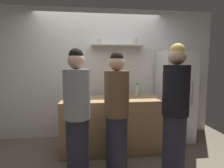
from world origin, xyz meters
The scene contains 12 objects.
ground_plane centered at (0.00, 0.00, 0.00)m, with size 5.28×5.28×0.00m, color #726656.
back_wall_assembly centered at (0.00, 1.25, 1.30)m, with size 4.80×0.32×2.60m.
refrigerator centered at (1.48, 0.85, 0.88)m, with size 0.61×0.64×1.75m.
counter centered at (0.18, 0.52, 0.45)m, with size 1.70×0.66×0.91m, color #9E7A51.
baking_pan centered at (-0.41, 0.66, 0.93)m, with size 0.34×0.24×0.05m, color gray.
utensil_holder centered at (-0.38, 0.28, 0.96)m, with size 0.09×0.09×0.22m.
wine_bottle_dark_glass centered at (0.44, 0.53, 1.04)m, with size 0.08×0.08×0.33m.
wine_bottle_amber_glass centered at (0.23, 0.76, 1.04)m, with size 0.07×0.07×0.35m.
water_bottle_plastic centered at (0.64, 0.61, 1.01)m, with size 0.08×0.08×0.24m.
person_grey_hoodie centered at (-0.36, -0.20, 0.84)m, with size 0.34×0.34×1.69m.
person_brown_jacket centered at (0.17, -0.10, 0.82)m, with size 0.34×0.34×1.66m.
person_blonde centered at (0.91, -0.31, 0.88)m, with size 0.34×0.34×1.75m.
Camera 1 is at (-0.19, -2.52, 1.48)m, focal length 29.09 mm.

